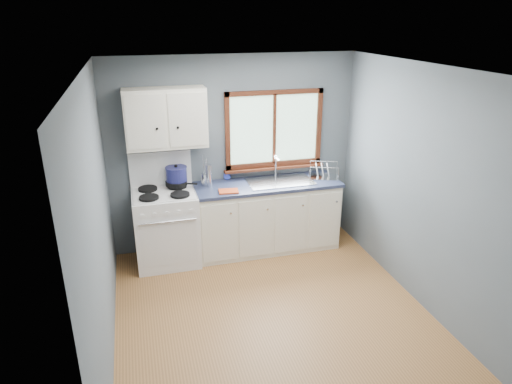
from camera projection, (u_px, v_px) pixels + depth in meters
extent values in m
cube|color=#9F6A38|center=(274.00, 317.00, 4.75)|extent=(3.20, 3.60, 0.02)
cube|color=white|center=(278.00, 68.00, 3.83)|extent=(3.20, 3.60, 0.02)
cube|color=slate|center=(234.00, 154.00, 5.92)|extent=(3.20, 0.02, 2.50)
cube|color=slate|center=(370.00, 323.00, 2.66)|extent=(3.20, 0.02, 2.50)
cube|color=slate|center=(97.00, 226.00, 3.89)|extent=(0.02, 3.60, 2.50)
cube|color=slate|center=(425.00, 190.00, 4.69)|extent=(0.02, 3.60, 2.50)
cube|color=white|center=(166.00, 228.00, 5.66)|extent=(0.76, 0.65, 0.92)
cube|color=white|center=(160.00, 169.00, 5.69)|extent=(0.76, 0.05, 0.44)
cube|color=silver|center=(164.00, 193.00, 5.49)|extent=(0.72, 0.59, 0.01)
cylinder|color=black|center=(149.00, 198.00, 5.31)|extent=(0.23, 0.23, 0.03)
cylinder|color=black|center=(180.00, 195.00, 5.39)|extent=(0.23, 0.23, 0.03)
cylinder|color=black|center=(148.00, 189.00, 5.58)|extent=(0.23, 0.23, 0.03)
cylinder|color=black|center=(177.00, 186.00, 5.66)|extent=(0.23, 0.23, 0.03)
cylinder|color=silver|center=(168.00, 222.00, 5.26)|extent=(0.66, 0.02, 0.02)
cube|color=silver|center=(169.00, 244.00, 5.39)|extent=(0.66, 0.01, 0.55)
cube|color=white|center=(266.00, 217.00, 6.01)|extent=(1.85, 0.60, 0.88)
cube|color=black|center=(266.00, 243.00, 6.17)|extent=(1.85, 0.54, 0.08)
cube|color=#202841|center=(267.00, 185.00, 5.84)|extent=(1.89, 0.64, 0.04)
cube|color=silver|center=(280.00, 182.00, 5.88)|extent=(0.84, 0.46, 0.01)
cube|color=silver|center=(265.00, 188.00, 5.86)|extent=(0.36, 0.40, 0.14)
cube|color=silver|center=(295.00, 185.00, 5.96)|extent=(0.36, 0.40, 0.14)
cylinder|color=silver|center=(276.00, 167.00, 6.01)|extent=(0.02, 0.02, 0.28)
cylinder|color=silver|center=(277.00, 159.00, 5.90)|extent=(0.02, 0.16, 0.02)
sphere|color=silver|center=(276.00, 157.00, 5.96)|extent=(0.04, 0.04, 0.04)
cube|color=#9EC6A8|center=(274.00, 129.00, 5.92)|extent=(1.22, 0.01, 0.92)
cube|color=#4B2011|center=(275.00, 92.00, 5.73)|extent=(1.30, 0.05, 0.06)
cube|color=#4B2011|center=(274.00, 164.00, 6.08)|extent=(1.30, 0.05, 0.06)
cube|color=#4B2011|center=(228.00, 132.00, 5.75)|extent=(0.06, 0.05, 1.00)
cube|color=#4B2011|center=(319.00, 126.00, 6.06)|extent=(0.06, 0.05, 1.00)
cube|color=#4B2011|center=(274.00, 129.00, 5.91)|extent=(0.03, 0.05, 0.92)
cube|color=#4B2011|center=(274.00, 168.00, 6.07)|extent=(1.36, 0.10, 0.03)
cube|color=white|center=(166.00, 118.00, 5.35)|extent=(0.95, 0.32, 0.70)
cube|color=white|center=(146.00, 122.00, 5.14)|extent=(0.44, 0.01, 0.62)
cube|color=white|center=(188.00, 120.00, 5.26)|extent=(0.44, 0.01, 0.62)
sphere|color=black|center=(157.00, 129.00, 5.19)|extent=(0.03, 0.03, 0.03)
sphere|color=black|center=(178.00, 128.00, 5.24)|extent=(0.03, 0.03, 0.03)
cylinder|color=black|center=(176.00, 183.00, 5.64)|extent=(0.35, 0.35, 0.05)
cube|color=black|center=(191.00, 184.00, 5.62)|extent=(0.15, 0.08, 0.02)
cylinder|color=navy|center=(177.00, 176.00, 5.63)|extent=(0.31, 0.31, 0.22)
cylinder|color=navy|center=(176.00, 168.00, 5.59)|extent=(0.33, 0.33, 0.01)
sphere|color=black|center=(176.00, 166.00, 5.58)|extent=(0.05, 0.05, 0.04)
cylinder|color=silver|center=(206.00, 179.00, 5.74)|extent=(0.13, 0.13, 0.16)
cylinder|color=silver|center=(207.00, 167.00, 5.69)|extent=(0.01, 0.01, 0.23)
cylinder|color=silver|center=(203.00, 165.00, 5.68)|extent=(0.01, 0.01, 0.27)
cylinder|color=silver|center=(206.00, 168.00, 5.66)|extent=(0.01, 0.01, 0.21)
cylinder|color=silver|center=(209.00, 176.00, 5.67)|extent=(0.08, 0.08, 0.29)
imported|color=blue|center=(227.00, 172.00, 5.90)|extent=(0.11, 0.11, 0.24)
cube|color=#BF411A|center=(229.00, 191.00, 5.55)|extent=(0.25, 0.19, 0.02)
cube|color=silver|center=(323.00, 177.00, 6.04)|extent=(0.46, 0.41, 0.01)
cylinder|color=silver|center=(310.00, 174.00, 5.90)|extent=(0.01, 0.01, 0.18)
cylinder|color=silver|center=(338.00, 175.00, 5.87)|extent=(0.01, 0.01, 0.18)
cylinder|color=silver|center=(310.00, 167.00, 6.15)|extent=(0.01, 0.01, 0.18)
cylinder|color=silver|center=(337.00, 168.00, 6.12)|extent=(0.01, 0.01, 0.18)
cylinder|color=silver|center=(325.00, 168.00, 5.85)|extent=(0.34, 0.14, 0.01)
cylinder|color=silver|center=(324.00, 161.00, 6.10)|extent=(0.34, 0.14, 0.01)
cylinder|color=white|center=(317.00, 170.00, 6.02)|extent=(0.12, 0.20, 0.20)
cylinder|color=white|center=(322.00, 170.00, 6.01)|extent=(0.12, 0.20, 0.20)
cylinder|color=white|center=(328.00, 170.00, 6.00)|extent=(0.12, 0.20, 0.20)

